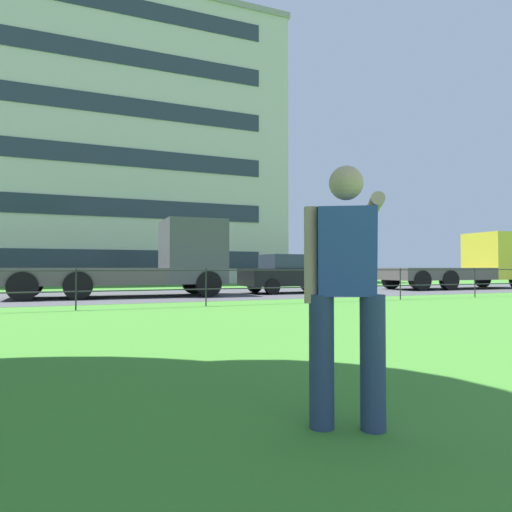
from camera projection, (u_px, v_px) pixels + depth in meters
street_strip at (166, 295)px, 16.92m from camera, size 80.00×7.05×0.01m
park_fence at (206, 281)px, 12.25m from camera, size 32.21×0.04×1.00m
person_thrower at (346, 286)px, 2.95m from camera, size 0.76×0.67×1.67m
flatbed_truck_far_left at (152, 262)px, 16.38m from camera, size 7.35×2.58×2.75m
car_black_right at (290, 274)px, 18.60m from camera, size 4.05×1.90×1.54m
flatbed_truck_center at (472, 264)px, 22.61m from camera, size 7.38×2.65×2.75m
apartment_building_background at (69, 147)px, 31.78m from camera, size 27.99×12.31×18.59m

